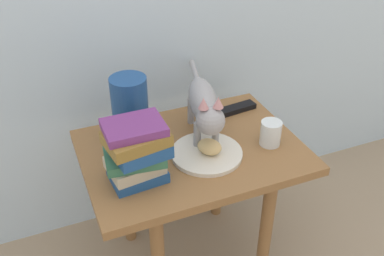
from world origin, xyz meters
name	(u,v)px	position (x,y,z in m)	size (l,w,h in m)	color
side_table	(192,168)	(0.00, 0.00, 0.45)	(0.72, 0.52, 0.54)	olive
plate	(207,153)	(0.03, -0.05, 0.54)	(0.23, 0.23, 0.01)	silver
bread_roll	(209,147)	(0.03, -0.06, 0.58)	(0.08, 0.06, 0.05)	#E0BC7A
cat	(204,105)	(0.06, 0.04, 0.67)	(0.17, 0.47, 0.23)	#99999E
book_stack	(136,152)	(-0.21, -0.09, 0.64)	(0.19, 0.17, 0.20)	#1E4C8C
green_vase	(130,111)	(-0.17, 0.12, 0.65)	(0.12, 0.12, 0.24)	navy
candle_jar	(270,134)	(0.25, -0.08, 0.57)	(0.07, 0.07, 0.08)	silver
tv_remote	(237,108)	(0.25, 0.16, 0.55)	(0.15, 0.04, 0.02)	black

